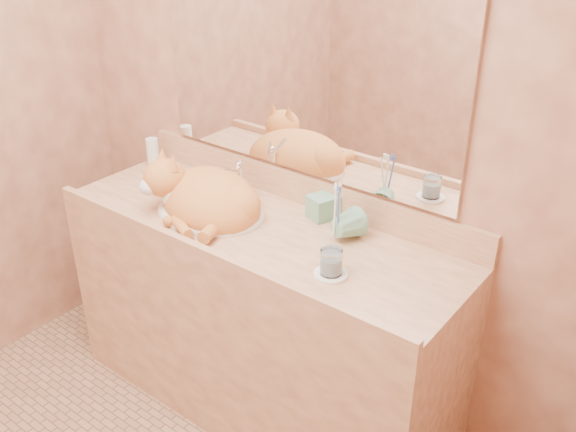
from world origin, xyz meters
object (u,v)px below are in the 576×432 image
Objects in this scene: cat at (203,195)px; soap_dispenser at (312,197)px; toothbrush_cup at (336,230)px; vanity_counter at (260,320)px; water_glass at (331,262)px; sink_basin at (210,197)px.

cat is 0.41m from soap_dispenser.
cat is 3.94× the size of toothbrush_cup.
cat is (-0.23, -0.04, 0.50)m from vanity_counter.
cat reaches higher than toothbrush_cup.
water_glass is (0.40, -0.10, 0.48)m from vanity_counter.
toothbrush_cup is at bearing 119.75° from water_glass.
soap_dispenser is 2.33× the size of water_glass.
cat reaches higher than vanity_counter.
soap_dispenser is at bearing 52.41° from vanity_counter.
soap_dispenser reaches higher than vanity_counter.
soap_dispenser is at bearing 135.39° from water_glass.
soap_dispenser is at bearing 153.25° from toothbrush_cup.
vanity_counter is 14.16× the size of toothbrush_cup.
water_glass is (0.61, -0.08, -0.02)m from sink_basin.
toothbrush_cup is at bearing 25.78° from cat.
water_glass is at bearing -14.39° from vanity_counter.
toothbrush_cup is (0.29, 0.08, 0.48)m from vanity_counter.
vanity_counter is 0.63m from water_glass.
sink_basin is (-0.22, -0.02, 0.49)m from vanity_counter.
sink_basin is 0.62m from water_glass.
sink_basin is 5.13× the size of water_glass.
sink_basin reaches higher than water_glass.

